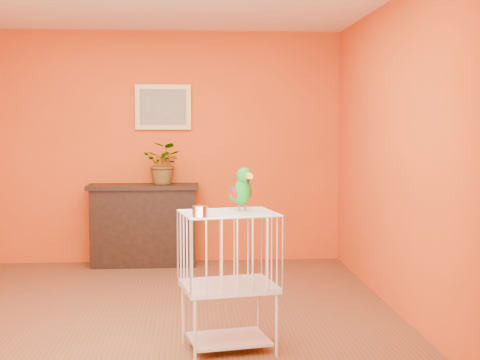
{
  "coord_description": "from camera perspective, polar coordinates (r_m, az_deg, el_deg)",
  "views": [
    {
      "loc": [
        0.3,
        -5.32,
        1.54
      ],
      "look_at": [
        0.64,
        -0.8,
        1.17
      ],
      "focal_mm": 50.0,
      "sensor_mm": 36.0,
      "label": 1
    }
  ],
  "objects": [
    {
      "name": "console_cabinet",
      "position": [
        7.46,
        -8.23,
        -3.81
      ],
      "size": [
        1.21,
        0.43,
        0.9
      ],
      "color": "black",
      "rests_on": "ground"
    },
    {
      "name": "framed_picture",
      "position": [
        7.55,
        -6.58,
        6.2
      ],
      "size": [
        0.62,
        0.04,
        0.5
      ],
      "color": "#B78541",
      "rests_on": "room_shell"
    },
    {
      "name": "ground",
      "position": [
        5.55,
        -7.36,
        -11.51
      ],
      "size": [
        4.5,
        4.5,
        0.0
      ],
      "primitive_type": "plane",
      "color": "brown",
      "rests_on": "ground"
    },
    {
      "name": "potted_plant",
      "position": [
        7.32,
        -6.51,
        1.0
      ],
      "size": [
        0.56,
        0.58,
        0.36
      ],
      "primitive_type": "imported",
      "rotation": [
        0.0,
        0.0,
        -0.38
      ],
      "color": "#26722D",
      "rests_on": "console_cabinet"
    },
    {
      "name": "birdcage",
      "position": [
        4.61,
        -0.98,
        -8.45
      ],
      "size": [
        0.7,
        0.58,
        0.95
      ],
      "rotation": [
        0.0,
        0.0,
        0.19
      ],
      "color": "beige",
      "rests_on": "ground"
    },
    {
      "name": "parrot",
      "position": [
        4.6,
        0.21,
        -0.74
      ],
      "size": [
        0.18,
        0.27,
        0.3
      ],
      "rotation": [
        0.0,
        0.0,
        0.4
      ],
      "color": "#59544C",
      "rests_on": "birdcage"
    },
    {
      "name": "room_shell",
      "position": [
        5.33,
        -7.53,
        5.08
      ],
      "size": [
        4.5,
        4.5,
        4.5
      ],
      "color": "#EE5116",
      "rests_on": "ground"
    },
    {
      "name": "feed_cup",
      "position": [
        4.28,
        -3.42,
        -2.68
      ],
      "size": [
        0.1,
        0.1,
        0.07
      ],
      "primitive_type": "cylinder",
      "color": "silver",
      "rests_on": "birdcage"
    }
  ]
}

